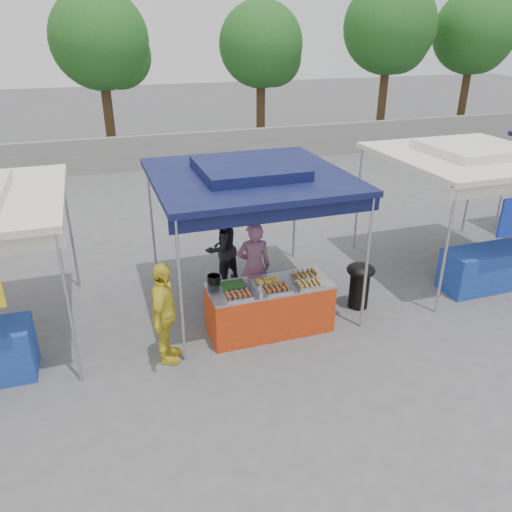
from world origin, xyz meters
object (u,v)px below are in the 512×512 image
object	(u,v)px
cooking_pot	(214,279)
helper_man	(221,248)
customer_person	(164,314)
vendor_woman	(254,267)
wok_burner	(360,281)
vendor_table	(269,307)

from	to	relation	value
cooking_pot	helper_man	bearing A→B (deg)	71.03
helper_man	customer_person	world-z (taller)	customer_person
vendor_woman	customer_person	distance (m)	2.02
customer_person	wok_burner	bearing A→B (deg)	-60.87
vendor_table	wok_burner	bearing A→B (deg)	6.87
vendor_woman	helper_man	size ratio (longest dim) A/B	1.06
wok_burner	helper_man	xyz separation A→B (m)	(-2.11, 1.61, 0.27)
cooking_pot	customer_person	xyz separation A→B (m)	(-0.91, -0.64, -0.11)
cooking_pot	wok_burner	distance (m)	2.65
cooking_pot	vendor_woman	size ratio (longest dim) A/B	0.13
wok_burner	helper_man	size ratio (longest dim) A/B	0.55
helper_man	customer_person	xyz separation A→B (m)	(-1.42, -2.12, 0.03)
vendor_woman	helper_man	distance (m)	1.11
vendor_woman	helper_man	bearing A→B (deg)	-63.43
wok_burner	helper_man	bearing A→B (deg)	144.91
vendor_table	customer_person	world-z (taller)	customer_person
cooking_pot	vendor_woman	bearing A→B (deg)	27.05
vendor_table	helper_man	distance (m)	1.89
cooking_pot	customer_person	world-z (taller)	customer_person
cooking_pot	vendor_woman	world-z (taller)	vendor_woman
cooking_pot	customer_person	distance (m)	1.12
cooking_pot	customer_person	size ratio (longest dim) A/B	0.13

